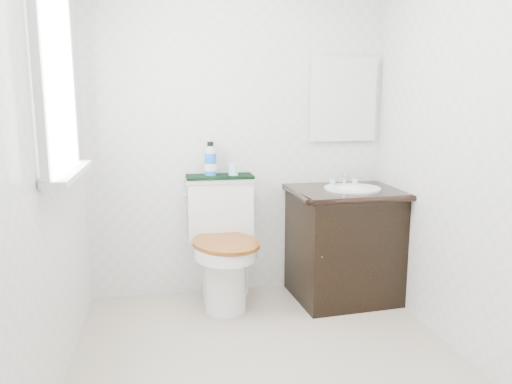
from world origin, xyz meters
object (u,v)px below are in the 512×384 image
object	(u,v)px
toilet	(223,251)
trash_bin	(235,277)
mouthwash_bottle	(211,160)
cup	(233,169)
vanity	(345,240)

from	to	relation	value
toilet	trash_bin	xyz separation A→B (m)	(0.11, 0.14, -0.25)
toilet	trash_bin	bearing A→B (deg)	52.30
mouthwash_bottle	trash_bin	bearing A→B (deg)	-1.87
toilet	cup	world-z (taller)	cup
toilet	trash_bin	world-z (taller)	toilet
cup	toilet	bearing A→B (deg)	-130.29
toilet	cup	size ratio (longest dim) A/B	10.26
toilet	cup	distance (m)	0.59
toilet	mouthwash_bottle	world-z (taller)	mouthwash_bottle
toilet	trash_bin	distance (m)	0.31
toilet	vanity	size ratio (longest dim) A/B	0.97
trash_bin	cup	distance (m)	0.82
vanity	cup	distance (m)	0.97
toilet	vanity	distance (m)	0.90
mouthwash_bottle	vanity	bearing A→B (deg)	-11.92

